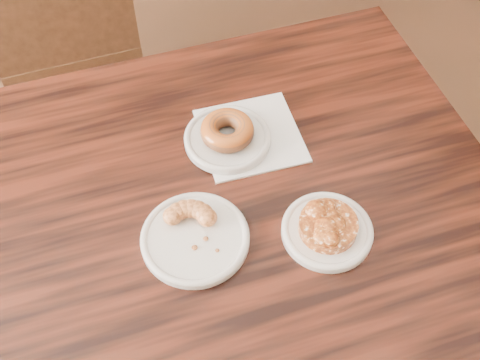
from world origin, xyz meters
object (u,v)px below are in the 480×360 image
object	(u,v)px
cafe_table	(254,307)
cruller_fragment	(194,232)
apple_fritter	(329,224)
glazed_donut	(227,131)
chair_far	(63,26)

from	to	relation	value
cafe_table	cruller_fragment	bearing A→B (deg)	-169.79
apple_fritter	cruller_fragment	world-z (taller)	apple_fritter
cafe_table	cruller_fragment	xyz separation A→B (m)	(-0.11, -0.02, 0.40)
cafe_table	glazed_donut	world-z (taller)	glazed_donut
chair_far	cruller_fragment	distance (m)	1.07
glazed_donut	cafe_table	bearing A→B (deg)	-88.04
glazed_donut	apple_fritter	xyz separation A→B (m)	(0.10, -0.24, -0.01)
cafe_table	cruller_fragment	world-z (taller)	cruller_fragment
apple_fritter	cafe_table	bearing A→B (deg)	143.00
cafe_table	apple_fritter	world-z (taller)	apple_fritter
glazed_donut	cruller_fragment	bearing A→B (deg)	-120.50
apple_fritter	glazed_donut	bearing A→B (deg)	113.37
apple_fritter	chair_far	bearing A→B (deg)	109.52
cafe_table	apple_fritter	xyz separation A→B (m)	(0.10, -0.07, 0.40)
chair_far	apple_fritter	world-z (taller)	chair_far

